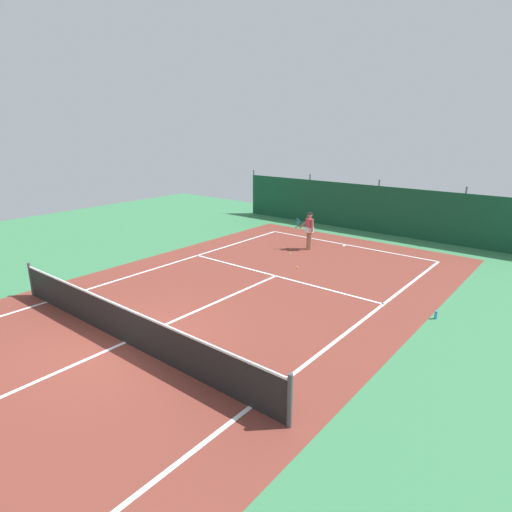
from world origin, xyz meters
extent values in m
plane|color=#387A4C|center=(0.00, 0.00, 0.00)|extent=(36.00, 36.00, 0.00)
cube|color=brown|center=(0.00, 0.00, 0.00)|extent=(11.02, 26.60, 0.01)
cube|color=white|center=(0.00, 11.90, 0.01)|extent=(8.22, 0.10, 0.01)
cube|color=white|center=(-4.11, 0.00, 0.01)|extent=(0.10, 23.80, 0.01)
cube|color=white|center=(4.11, 0.00, 0.01)|extent=(0.10, 23.80, 0.01)
cube|color=white|center=(0.00, 6.40, 0.01)|extent=(8.22, 0.10, 0.01)
cube|color=white|center=(0.00, 0.00, 0.01)|extent=(0.10, 12.80, 0.01)
cube|color=white|center=(0.00, 11.75, 0.01)|extent=(0.10, 0.30, 0.01)
cube|color=black|center=(0.00, 0.00, 0.47)|extent=(9.92, 0.03, 0.95)
cube|color=white|center=(0.00, 0.00, 0.97)|extent=(9.92, 0.04, 0.05)
cylinder|color=#47474C|center=(-5.01, 0.00, 0.55)|extent=(0.10, 0.10, 1.10)
cylinder|color=#47474C|center=(5.01, 0.00, 0.55)|extent=(0.10, 0.10, 1.10)
cube|color=#14472D|center=(0.00, 15.03, 1.20)|extent=(16.22, 0.06, 2.40)
cylinder|color=#595B60|center=(-8.11, 15.09, 1.35)|extent=(0.08, 0.08, 2.70)
cylinder|color=#595B60|center=(-4.05, 15.09, 1.35)|extent=(0.08, 0.08, 2.70)
cylinder|color=#595B60|center=(0.00, 15.09, 1.35)|extent=(0.08, 0.08, 2.70)
cylinder|color=#595B60|center=(4.05, 15.09, 1.35)|extent=(0.08, 0.08, 2.70)
cube|color=#234C1E|center=(0.00, 15.63, 0.55)|extent=(14.60, 0.70, 1.10)
cylinder|color=#9E7051|center=(-0.90, 10.17, 0.41)|extent=(0.12, 0.12, 0.82)
cylinder|color=#9E7051|center=(-1.07, 10.26, 0.41)|extent=(0.12, 0.12, 0.82)
cylinder|color=white|center=(-0.98, 10.22, 0.90)|extent=(0.40, 0.40, 0.22)
cube|color=#D1384C|center=(-0.98, 10.22, 1.10)|extent=(0.41, 0.35, 0.56)
sphere|color=#9E7051|center=(-0.98, 10.22, 1.53)|extent=(0.22, 0.22, 0.22)
cylinder|color=black|center=(-0.98, 10.22, 1.62)|extent=(0.23, 0.23, 0.04)
cylinder|color=#9E7051|center=(-0.78, 10.11, 1.13)|extent=(0.09, 0.09, 0.58)
cylinder|color=#9E7051|center=(-1.24, 10.22, 1.13)|extent=(0.33, 0.51, 0.41)
cylinder|color=black|center=(-1.43, 9.98, 1.02)|extent=(0.16, 0.26, 0.13)
torus|color=teal|center=(-1.43, 9.98, 1.24)|extent=(0.33, 0.26, 0.29)
sphere|color=#CCDB33|center=(-1.20, 9.03, 0.03)|extent=(0.07, 0.07, 0.07)
sphere|color=#CCDB33|center=(0.09, 7.67, 0.03)|extent=(0.07, 0.07, 0.07)
cylinder|color=#338CD8|center=(5.66, 6.35, 0.12)|extent=(0.08, 0.08, 0.24)
camera|label=1|loc=(8.60, -5.41, 5.21)|focal=29.76mm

